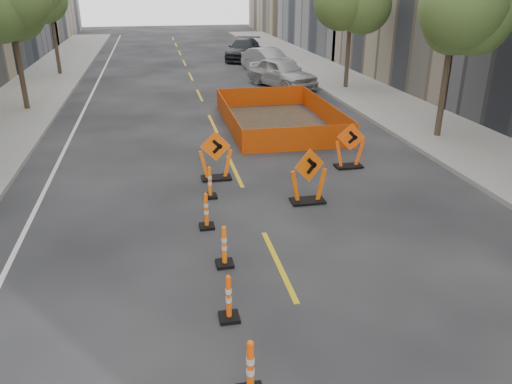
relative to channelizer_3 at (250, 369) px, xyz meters
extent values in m
cube|color=gray|center=(10.31, 11.58, -0.43)|extent=(4.00, 90.00, 0.15)
cylinder|color=#382B1E|center=(-7.09, 19.58, 1.07)|extent=(0.24, 0.24, 3.15)
sphere|color=#436B2E|center=(-7.09, 19.58, 4.04)|extent=(2.80, 2.80, 2.80)
cylinder|color=#382B1E|center=(-7.09, 29.58, 1.07)|extent=(0.24, 0.24, 3.15)
sphere|color=#436B2E|center=(-7.09, 29.58, 4.04)|extent=(2.80, 2.80, 2.80)
cylinder|color=#382B1E|center=(9.71, 11.58, 1.07)|extent=(0.24, 0.24, 3.15)
sphere|color=#436B2E|center=(9.71, 11.58, 4.04)|extent=(2.80, 2.80, 2.80)
cylinder|color=#382B1E|center=(9.71, 21.58, 1.07)|extent=(0.24, 0.24, 3.15)
sphere|color=#436B2E|center=(9.71, 21.58, 4.04)|extent=(2.80, 2.80, 2.80)
imported|color=#BABABC|center=(6.27, 22.95, 0.33)|extent=(3.76, 5.30, 1.68)
imported|color=#9D9CA1|center=(6.67, 28.37, 0.27)|extent=(3.13, 5.00, 1.55)
imported|color=black|center=(6.04, 34.26, 0.29)|extent=(3.95, 5.95, 1.60)
camera|label=1|loc=(-1.05, -5.59, 5.20)|focal=35.00mm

